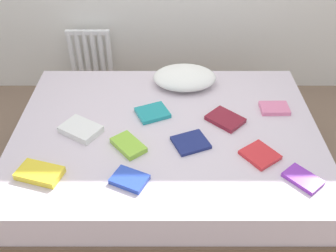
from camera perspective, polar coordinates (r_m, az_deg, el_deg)
The scene contains 14 objects.
ground_plane at distance 2.80m, azimuth -0.00°, elevation -8.37°, with size 8.00×8.00×0.00m, color #7F6651.
bed at distance 2.62m, azimuth -0.01°, elevation -4.67°, with size 2.00×1.50×0.50m.
radiator at distance 3.60m, azimuth -11.26°, elevation 10.18°, with size 0.39×0.04×0.51m.
pillow at distance 2.85m, azimuth 2.73°, elevation 7.28°, with size 0.46×0.35×0.13m, color white.
textbook_yellow at distance 2.24m, azimuth -18.48°, elevation -6.66°, with size 0.25×0.14×0.04m, color yellow.
textbook_blue at distance 2.11m, azimuth -5.60°, elevation -7.94°, with size 0.19×0.14×0.03m, color #2847B7.
textbook_red at distance 2.31m, azimuth 13.81°, elevation -4.26°, with size 0.19×0.18×0.02m, color red.
textbook_white at distance 2.48m, azimuth -12.72°, elevation -0.45°, with size 0.24×0.17×0.04m, color white.
textbook_purple at distance 2.24m, azimuth 19.75°, elevation -7.51°, with size 0.20×0.13×0.03m, color purple.
textbook_teal at distance 2.57m, azimuth -2.11°, elevation 2.00°, with size 0.20×0.18×0.03m, color teal.
textbook_pink at distance 2.71m, azimuth 15.87°, elevation 2.54°, with size 0.19×0.14×0.03m, color pink.
textbook_maroon at distance 2.54m, azimuth 8.79°, elevation 1.00°, with size 0.22×0.17×0.03m, color maroon.
textbook_lime at distance 2.32m, azimuth -5.76°, elevation -2.85°, with size 0.22×0.13×0.03m, color #8CC638.
textbook_navy at distance 2.34m, azimuth 3.62°, elevation -2.49°, with size 0.20×0.18×0.02m, color navy.
Camera 1 is at (0.01, -1.91, 2.04)m, focal length 40.67 mm.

